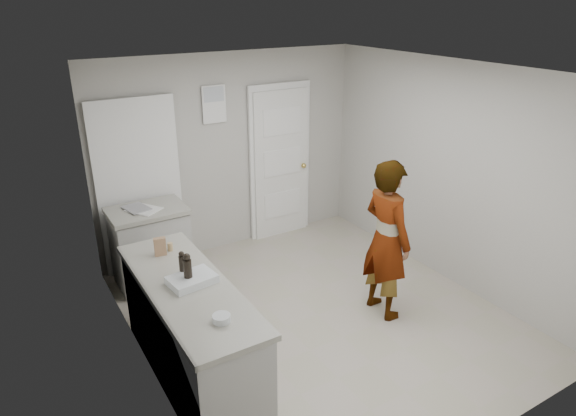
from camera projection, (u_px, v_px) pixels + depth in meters
ground at (317, 315)px, 5.39m from camera, size 4.00×4.00×0.00m
room_shell at (220, 174)px, 6.45m from camera, size 4.00×4.00×4.00m
main_counter at (191, 335)px, 4.37m from camera, size 0.64×1.96×0.93m
side_counter at (151, 249)px, 5.85m from camera, size 0.84×0.61×0.93m
person at (386, 240)px, 5.15m from camera, size 0.40×0.61×1.67m
cake_mix_box at (160, 247)px, 4.62m from camera, size 0.11×0.06×0.17m
spice_jar at (170, 247)px, 4.72m from camera, size 0.05×0.05×0.08m
oil_cruet_a at (188, 270)px, 4.14m from camera, size 0.07×0.07×0.28m
oil_cruet_b at (182, 265)px, 4.24m from camera, size 0.05×0.05×0.24m
baking_dish at (192, 280)px, 4.19m from camera, size 0.40×0.31×0.07m
egg_bowl at (222, 318)px, 3.70m from camera, size 0.13×0.13×0.05m
papers at (144, 209)px, 5.63m from camera, size 0.41×0.43×0.01m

